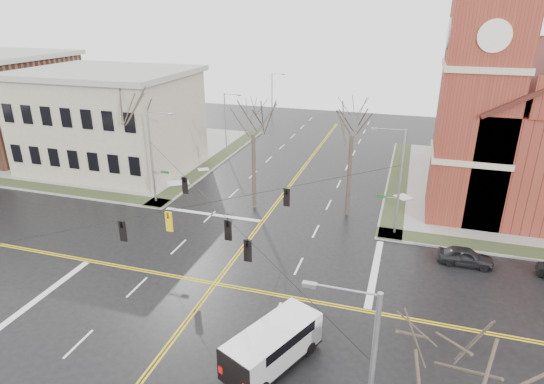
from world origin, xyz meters
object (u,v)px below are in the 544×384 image
(streetlight_north_a, at_px, (226,122))
(cargo_van, at_px, (276,342))
(tree_nw_near, at_px, (253,130))
(tree_ne, at_px, (352,130))
(tree_nw_far, at_px, (138,112))
(streetlight_north_b, at_px, (273,95))
(signal_pole_ne, at_px, (398,179))
(signal_pole_nw, at_px, (153,155))
(parked_car_a, at_px, (466,256))

(streetlight_north_a, bearing_deg, cargo_van, -63.56)
(streetlight_north_a, height_order, tree_nw_near, tree_nw_near)
(streetlight_north_a, xyz_separation_m, tree_ne, (17.67, -13.73, 3.60))
(streetlight_north_a, relative_size, tree_nw_near, 0.75)
(tree_nw_near, bearing_deg, tree_nw_far, 179.31)
(streetlight_north_b, relative_size, cargo_van, 1.27)
(tree_nw_far, relative_size, tree_nw_near, 1.11)
(cargo_van, relative_size, tree_ne, 0.56)
(signal_pole_ne, height_order, tree_nw_far, tree_nw_far)
(streetlight_north_a, relative_size, streetlight_north_b, 1.00)
(signal_pole_nw, relative_size, tree_ne, 0.81)
(parked_car_a, relative_size, tree_ne, 0.36)
(signal_pole_nw, xyz_separation_m, streetlight_north_b, (0.67, 36.50, -0.48))
(tree_nw_far, bearing_deg, signal_pole_nw, -38.82)
(parked_car_a, bearing_deg, streetlight_north_a, 54.77)
(signal_pole_ne, xyz_separation_m, streetlight_north_b, (-21.97, 36.50, -0.48))
(parked_car_a, relative_size, tree_nw_far, 0.34)
(signal_pole_ne, height_order, tree_nw_near, tree_nw_near)
(tree_nw_far, height_order, tree_nw_near, tree_nw_far)
(streetlight_north_b, distance_m, parked_car_a, 48.69)
(tree_nw_far, distance_m, tree_nw_near, 12.00)
(tree_ne, bearing_deg, cargo_van, -92.25)
(signal_pole_nw, xyz_separation_m, tree_ne, (18.34, 2.77, 3.12))
(signal_pole_nw, bearing_deg, parked_car_a, -7.11)
(cargo_van, distance_m, tree_nw_far, 28.74)
(cargo_van, height_order, parked_car_a, cargo_van)
(streetlight_north_a, height_order, streetlight_north_b, same)
(cargo_van, bearing_deg, streetlight_north_b, 132.00)
(parked_car_a, bearing_deg, signal_pole_nw, 83.71)
(signal_pole_ne, height_order, parked_car_a, signal_pole_ne)
(cargo_van, xyz_separation_m, tree_ne, (0.79, 20.21, 6.74))
(cargo_van, height_order, tree_ne, tree_ne)
(streetlight_north_b, relative_size, tree_nw_far, 0.68)
(streetlight_north_b, bearing_deg, signal_pole_nw, -91.05)
(streetlight_north_b, distance_m, tree_nw_far, 34.93)
(signal_pole_ne, relative_size, tree_nw_near, 0.85)
(signal_pole_nw, distance_m, streetlight_north_a, 16.52)
(tree_nw_far, bearing_deg, streetlight_north_b, 84.90)
(streetlight_north_a, bearing_deg, tree_ne, -37.84)
(signal_pole_nw, bearing_deg, streetlight_north_b, 88.95)
(signal_pole_ne, xyz_separation_m, tree_nw_far, (-25.06, 1.95, 3.55))
(signal_pole_ne, bearing_deg, tree_ne, 147.23)
(signal_pole_nw, distance_m, cargo_van, 25.00)
(streetlight_north_a, bearing_deg, parked_car_a, -36.05)
(tree_nw_far, relative_size, tree_ne, 1.05)
(signal_pole_ne, bearing_deg, parked_car_a, -32.47)
(signal_pole_nw, relative_size, cargo_van, 1.43)
(tree_ne, bearing_deg, signal_pole_nw, -171.41)
(streetlight_north_b, relative_size, tree_nw_near, 0.75)
(signal_pole_ne, distance_m, tree_nw_near, 13.50)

